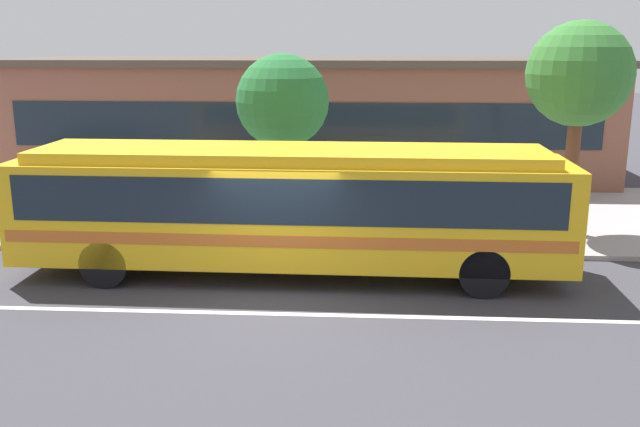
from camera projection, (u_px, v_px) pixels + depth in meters
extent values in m
plane|color=#3B3940|center=(275.00, 299.00, 13.72)|extent=(120.00, 120.00, 0.00)
cube|color=#9F9292|center=(304.00, 213.00, 20.37)|extent=(60.00, 8.00, 0.12)
cube|color=silver|center=(270.00, 314.00, 12.94)|extent=(56.00, 0.16, 0.01)
cube|color=gold|center=(291.00, 208.00, 14.84)|extent=(11.68, 2.70, 2.10)
cube|color=gold|center=(290.00, 154.00, 14.56)|extent=(10.74, 2.38, 0.24)
cube|color=#19232D|center=(290.00, 189.00, 14.74)|extent=(10.98, 2.71, 0.92)
cube|color=#C35F20|center=(291.00, 225.00, 14.93)|extent=(11.45, 2.72, 0.24)
cube|color=#19232D|center=(568.00, 193.00, 14.32)|extent=(0.15, 2.22, 1.01)
cylinder|color=black|center=(469.00, 241.00, 15.87)|extent=(1.00, 0.30, 1.00)
cylinder|color=black|center=(484.00, 273.00, 13.70)|extent=(1.00, 0.30, 1.00)
cylinder|color=black|center=(140.00, 235.00, 16.43)|extent=(1.00, 0.30, 1.00)
cylinder|color=black|center=(105.00, 264.00, 14.26)|extent=(1.00, 0.30, 1.00)
cylinder|color=#272F48|center=(280.00, 221.00, 17.47)|extent=(0.14, 0.14, 0.86)
cylinder|color=#272F48|center=(284.00, 220.00, 17.59)|extent=(0.14, 0.14, 0.86)
cylinder|color=#424855|center=(282.00, 193.00, 17.36)|extent=(0.47, 0.47, 0.58)
sphere|color=tan|center=(282.00, 177.00, 17.27)|extent=(0.21, 0.21, 0.21)
cylinder|color=#35283A|center=(160.00, 220.00, 17.60)|extent=(0.14, 0.14, 0.83)
cylinder|color=#35283A|center=(165.00, 221.00, 17.56)|extent=(0.14, 0.14, 0.83)
cylinder|color=red|center=(161.00, 192.00, 17.41)|extent=(0.41, 0.41, 0.63)
sphere|color=#C08A93|center=(160.00, 176.00, 17.31)|extent=(0.21, 0.21, 0.21)
cylinder|color=gray|center=(444.00, 199.00, 16.34)|extent=(0.08, 0.08, 2.45)
cube|color=yellow|center=(446.00, 156.00, 16.09)|extent=(0.16, 0.43, 0.56)
cylinder|color=brown|center=(283.00, 176.00, 19.35)|extent=(0.31, 0.31, 2.37)
sphere|color=#287036|center=(282.00, 101.00, 18.86)|extent=(2.54, 2.54, 2.54)
cylinder|color=brown|center=(571.00, 173.00, 17.66)|extent=(0.35, 0.35, 3.15)
sphere|color=#377933|center=(579.00, 74.00, 17.07)|extent=(2.59, 2.59, 2.59)
cube|color=brown|center=(309.00, 121.00, 26.15)|extent=(21.23, 6.51, 4.13)
cube|color=#19232D|center=(302.00, 125.00, 22.93)|extent=(19.53, 0.04, 1.49)
cube|color=#4E4238|center=(309.00, 61.00, 25.63)|extent=(21.63, 6.91, 0.24)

